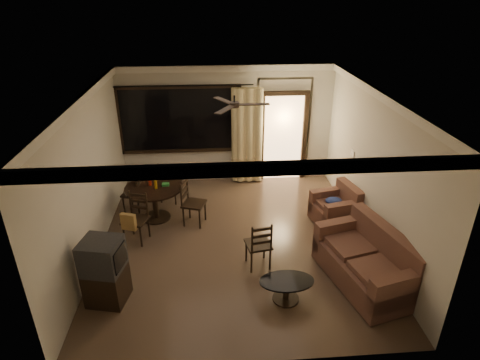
{
  "coord_description": "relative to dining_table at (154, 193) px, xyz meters",
  "views": [
    {
      "loc": [
        -0.4,
        -6.35,
        4.39
      ],
      "look_at": [
        0.11,
        0.2,
        1.19
      ],
      "focal_mm": 30.0,
      "sensor_mm": 36.0,
      "label": 1
    }
  ],
  "objects": [
    {
      "name": "ground",
      "position": [
        1.58,
        -0.97,
        -0.57
      ],
      "size": [
        5.5,
        5.5,
        0.0
      ],
      "primitive_type": "plane",
      "color": "#7F6651",
      "rests_on": "ground"
    },
    {
      "name": "room_shell",
      "position": [
        2.18,
        0.8,
        1.26
      ],
      "size": [
        5.5,
        6.7,
        5.5
      ],
      "color": "beige",
      "rests_on": "ground"
    },
    {
      "name": "dining_table",
      "position": [
        0.0,
        0.0,
        0.0
      ],
      "size": [
        1.16,
        1.16,
        0.95
      ],
      "rotation": [
        0.0,
        0.0,
        -0.33
      ],
      "color": "black",
      "rests_on": "ground"
    },
    {
      "name": "dining_chair_west",
      "position": [
        -0.45,
        0.27,
        -0.29
      ],
      "size": [
        0.53,
        0.53,
        0.95
      ],
      "rotation": [
        0.0,
        0.0,
        -1.9
      ],
      "color": "black",
      "rests_on": "ground"
    },
    {
      "name": "dining_chair_east",
      "position": [
        0.79,
        -0.27,
        -0.29
      ],
      "size": [
        0.53,
        0.53,
        0.95
      ],
      "rotation": [
        0.0,
        0.0,
        1.25
      ],
      "color": "black",
      "rests_on": "ground"
    },
    {
      "name": "dining_chair_south",
      "position": [
        -0.28,
        -0.81,
        -0.27
      ],
      "size": [
        0.53,
        0.57,
        0.95
      ],
      "rotation": [
        0.0,
        0.0,
        -0.33
      ],
      "color": "black",
      "rests_on": "ground"
    },
    {
      "name": "dining_chair_north",
      "position": [
        0.25,
        0.74,
        -0.29
      ],
      "size": [
        0.53,
        0.53,
        0.95
      ],
      "rotation": [
        0.0,
        0.0,
        2.82
      ],
      "color": "black",
      "rests_on": "ground"
    },
    {
      "name": "tv_cabinet",
      "position": [
        -0.46,
        -2.4,
        -0.03
      ],
      "size": [
        0.66,
        0.62,
        1.08
      ],
      "rotation": [
        0.0,
        0.0,
        -0.22
      ],
      "color": "black",
      "rests_on": "ground"
    },
    {
      "name": "sofa",
      "position": [
        3.65,
        -2.29,
        -0.2
      ],
      "size": [
        1.34,
        1.93,
        0.94
      ],
      "rotation": [
        0.0,
        0.0,
        0.26
      ],
      "color": "#4B2C23",
      "rests_on": "ground"
    },
    {
      "name": "armchair",
      "position": [
        3.68,
        -0.47,
        -0.24
      ],
      "size": [
        0.95,
        0.95,
        0.8
      ],
      "rotation": [
        0.0,
        0.0,
        0.23
      ],
      "color": "#4B2C23",
      "rests_on": "ground"
    },
    {
      "name": "coffee_table",
      "position": [
        2.26,
        -2.61,
        -0.33
      ],
      "size": [
        0.84,
        0.5,
        0.37
      ],
      "rotation": [
        0.0,
        0.0,
        -0.04
      ],
      "color": "black",
      "rests_on": "ground"
    },
    {
      "name": "side_chair",
      "position": [
        1.93,
        -1.75,
        -0.3
      ],
      "size": [
        0.47,
        0.47,
        0.92
      ],
      "rotation": [
        0.0,
        0.0,
        3.32
      ],
      "color": "black",
      "rests_on": "ground"
    }
  ]
}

